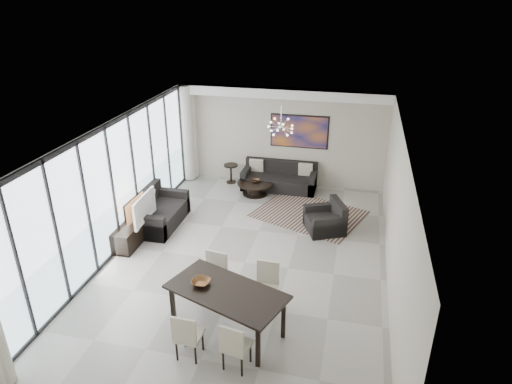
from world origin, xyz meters
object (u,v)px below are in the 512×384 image
(sofa_main, at_px, (279,180))
(television, at_px, (140,208))
(coffee_table, at_px, (255,188))
(dining_table, at_px, (227,295))
(tv_console, at_px, (135,230))

(sofa_main, relative_size, television, 1.91)
(coffee_table, height_order, sofa_main, sofa_main)
(sofa_main, xyz_separation_m, dining_table, (0.21, -6.18, 0.49))
(coffee_table, distance_m, tv_console, 3.79)
(coffee_table, xyz_separation_m, dining_table, (0.81, -5.61, 0.55))
(tv_console, distance_m, dining_table, 3.93)
(sofa_main, bearing_deg, television, -125.92)
(television, bearing_deg, tv_console, 106.66)
(sofa_main, distance_m, dining_table, 6.20)
(sofa_main, height_order, tv_console, sofa_main)
(television, relative_size, dining_table, 0.50)
(coffee_table, bearing_deg, dining_table, -81.78)
(tv_console, xyz_separation_m, dining_table, (2.99, -2.51, 0.51))
(coffee_table, height_order, tv_console, tv_console)
(sofa_main, xyz_separation_m, tv_console, (-2.78, -3.67, -0.01))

